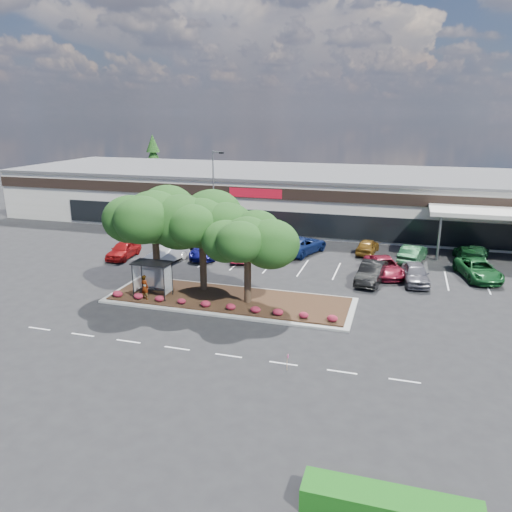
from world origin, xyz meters
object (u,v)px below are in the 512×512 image
(light_pole, at_px, (215,202))
(survey_stake, at_px, (287,360))
(car_0, at_px, (123,250))
(car_1, at_px, (167,254))

(light_pole, height_order, survey_stake, light_pole)
(car_0, distance_m, car_1, 4.62)
(car_0, bearing_deg, survey_stake, -43.67)
(car_1, bearing_deg, car_0, -169.28)
(light_pole, xyz_separation_m, car_0, (-6.11, -8.20, -3.44))
(light_pole, distance_m, survey_stake, 28.48)
(survey_stake, bearing_deg, car_1, 132.82)
(survey_stake, height_order, car_0, car_0)
(light_pole, xyz_separation_m, car_1, (-1.50, -8.34, -3.43))
(car_1, bearing_deg, survey_stake, -34.72)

